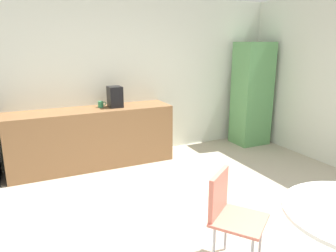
# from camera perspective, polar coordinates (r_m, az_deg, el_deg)

# --- Properties ---
(wall_back) EXTENTS (6.00, 0.10, 2.60)m
(wall_back) POSITION_cam_1_polar(r_m,az_deg,el_deg) (5.31, -10.39, 8.31)
(wall_back) COLOR silver
(wall_back) RESTS_ON ground_plane
(counter_block) EXTENTS (2.45, 0.60, 0.90)m
(counter_block) POSITION_cam_1_polar(r_m,az_deg,el_deg) (5.05, -13.32, -2.04)
(counter_block) COLOR brown
(counter_block) RESTS_ON ground_plane
(locker_cabinet) EXTENTS (0.60, 0.50, 1.88)m
(locker_cabinet) POSITION_cam_1_polar(r_m,az_deg,el_deg) (6.14, 14.72, 5.52)
(locker_cabinet) COLOR #599959
(locker_cabinet) RESTS_ON ground_plane
(chair_coral) EXTENTS (0.59, 0.59, 0.83)m
(chair_coral) POSITION_cam_1_polar(r_m,az_deg,el_deg) (2.83, 10.72, -14.24)
(chair_coral) COLOR silver
(chair_coral) RESTS_ON ground_plane
(mug_white) EXTENTS (0.13, 0.08, 0.09)m
(mug_white) POSITION_cam_1_polar(r_m,az_deg,el_deg) (5.03, -11.89, 3.82)
(mug_white) COLOR #338C59
(mug_white) RESTS_ON counter_block
(coffee_maker) EXTENTS (0.20, 0.24, 0.32)m
(coffee_maker) POSITION_cam_1_polar(r_m,az_deg,el_deg) (5.00, -9.45, 5.18)
(coffee_maker) COLOR black
(coffee_maker) RESTS_ON counter_block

